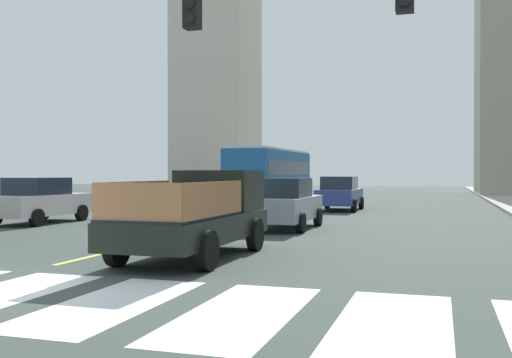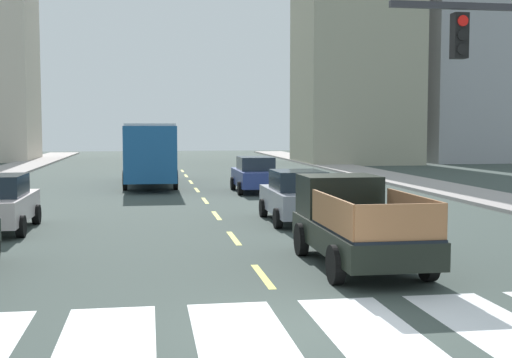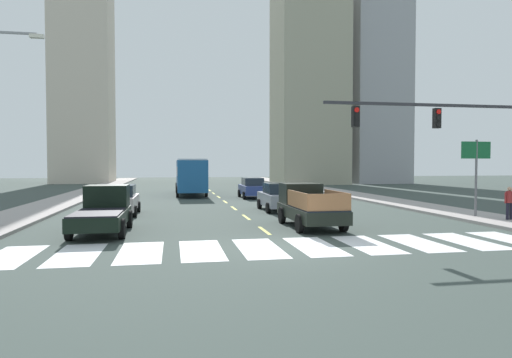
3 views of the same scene
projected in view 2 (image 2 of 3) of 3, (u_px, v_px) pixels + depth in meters
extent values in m
plane|color=#38433E|center=(306.00, 332.00, 10.49)|extent=(160.00, 160.00, 0.00)
cube|color=#A19895|center=(482.00, 197.00, 30.11)|extent=(3.36, 110.00, 0.15)
cube|color=silver|center=(107.00, 342.00, 10.03)|extent=(1.43, 3.80, 0.01)
cube|color=silver|center=(241.00, 335.00, 10.34)|extent=(1.43, 3.80, 0.01)
cube|color=silver|center=(368.00, 329.00, 10.65)|extent=(1.43, 3.80, 0.01)
cube|color=silver|center=(488.00, 323.00, 10.96)|extent=(1.43, 3.80, 0.01)
cube|color=#D7D24E|center=(263.00, 276.00, 14.43)|extent=(0.16, 2.40, 0.01)
cube|color=#D7D24E|center=(234.00, 238.00, 19.36)|extent=(0.16, 2.40, 0.01)
cube|color=#D7D24E|center=(216.00, 216.00, 24.28)|extent=(0.16, 2.40, 0.01)
cube|color=#D7D24E|center=(205.00, 201.00, 29.21)|extent=(0.16, 2.40, 0.01)
cube|color=#D7D24E|center=(197.00, 190.00, 34.13)|extent=(0.16, 2.40, 0.01)
cube|color=#D7D24E|center=(191.00, 182.00, 39.06)|extent=(0.16, 2.40, 0.01)
cube|color=#D7D24E|center=(186.00, 176.00, 43.98)|extent=(0.16, 2.40, 0.01)
cube|color=#D7D24E|center=(182.00, 171.00, 48.91)|extent=(0.16, 2.40, 0.01)
cube|color=black|center=(359.00, 237.00, 15.32)|extent=(1.96, 5.20, 0.56)
cube|color=black|center=(339.00, 195.00, 16.94)|extent=(1.84, 1.60, 1.00)
cube|color=#19232D|center=(334.00, 187.00, 17.36)|extent=(1.72, 0.08, 0.56)
cube|color=black|center=(373.00, 230.00, 14.36)|extent=(1.84, 3.30, 0.06)
cylinder|color=black|center=(301.00, 239.00, 16.73)|extent=(0.22, 0.80, 0.80)
cylinder|color=black|center=(378.00, 237.00, 17.03)|extent=(0.22, 0.80, 0.80)
cylinder|color=black|center=(336.00, 265.00, 13.65)|extent=(0.22, 0.80, 0.80)
cylinder|color=black|center=(428.00, 262.00, 13.96)|extent=(0.22, 0.80, 0.80)
cube|color=#93613B|center=(332.00, 213.00, 14.19)|extent=(0.06, 3.17, 0.70)
cube|color=#93613B|center=(414.00, 211.00, 14.47)|extent=(0.06, 3.17, 0.70)
cube|color=#93613B|center=(401.00, 222.00, 12.77)|extent=(1.80, 0.06, 0.70)
cube|color=#1B538D|center=(150.00, 151.00, 36.87)|extent=(2.50, 10.80, 2.70)
cube|color=#19232D|center=(150.00, 145.00, 36.85)|extent=(2.52, 9.94, 0.80)
cube|color=silver|center=(150.00, 125.00, 36.76)|extent=(2.40, 10.37, 0.12)
cylinder|color=black|center=(129.00, 172.00, 40.08)|extent=(0.22, 1.00, 1.00)
cylinder|color=black|center=(171.00, 172.00, 40.47)|extent=(0.22, 1.00, 1.00)
cylinder|color=black|center=(125.00, 180.00, 33.86)|extent=(0.22, 1.00, 1.00)
cylinder|color=black|center=(176.00, 180.00, 34.24)|extent=(0.22, 1.00, 1.00)
cube|color=navy|center=(255.00, 178.00, 32.95)|extent=(1.80, 4.40, 0.76)
cube|color=#1E2833|center=(255.00, 163.00, 32.75)|extent=(1.58, 2.11, 0.64)
cylinder|color=black|center=(233.00, 183.00, 34.19)|extent=(0.22, 0.64, 0.64)
cylinder|color=black|center=(268.00, 183.00, 34.47)|extent=(0.22, 0.64, 0.64)
cylinder|color=black|center=(240.00, 188.00, 31.50)|extent=(0.22, 0.64, 0.64)
cylinder|color=black|center=(278.00, 188.00, 31.78)|extent=(0.22, 0.64, 0.64)
cylinder|color=black|center=(36.00, 214.00, 22.14)|extent=(0.22, 0.64, 0.64)
cylinder|color=black|center=(21.00, 226.00, 19.45)|extent=(0.22, 0.64, 0.64)
cube|color=gray|center=(297.00, 201.00, 22.64)|extent=(1.80, 4.40, 0.76)
cube|color=#1E2833|center=(298.00, 180.00, 22.44)|extent=(1.58, 2.11, 0.64)
cylinder|color=black|center=(263.00, 208.00, 23.87)|extent=(0.22, 0.64, 0.64)
cylinder|color=black|center=(313.00, 207.00, 24.15)|extent=(0.22, 0.64, 0.64)
cylinder|color=black|center=(278.00, 218.00, 21.19)|extent=(0.22, 0.64, 0.64)
cylinder|color=black|center=(334.00, 217.00, 21.47)|extent=(0.22, 0.64, 0.64)
cube|color=black|center=(459.00, 36.00, 12.69)|extent=(0.28, 0.24, 0.84)
cylinder|color=red|center=(463.00, 21.00, 12.54)|extent=(0.20, 0.04, 0.20)
cylinder|color=black|center=(463.00, 35.00, 12.56)|extent=(0.20, 0.04, 0.20)
cylinder|color=black|center=(462.00, 49.00, 12.58)|extent=(0.20, 0.04, 0.20)
cube|color=#9B9CA1|center=(468.00, 9.00, 60.69)|extent=(8.28, 7.53, 27.29)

